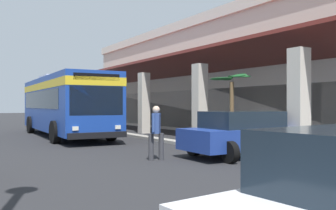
{
  "coord_description": "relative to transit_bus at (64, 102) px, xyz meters",
  "views": [
    {
      "loc": [
        21.95,
        -5.69,
        1.68
      ],
      "look_at": [
        5.56,
        4.34,
        1.67
      ],
      "focal_mm": 39.18,
      "sensor_mm": 36.0,
      "label": 1
    }
  ],
  "objects": [
    {
      "name": "ground",
      "position": [
        -2.21,
        8.16,
        -1.85
      ],
      "size": [
        120.0,
        120.0,
        0.0
      ],
      "primitive_type": "plane",
      "color": "#262628"
    },
    {
      "name": "transit_bus",
      "position": [
        0.0,
        0.0,
        0.0
      ],
      "size": [
        11.3,
        3.13,
        3.34
      ],
      "color": "#193D9E",
      "rests_on": "ground"
    },
    {
      "name": "parked_sedan_blue",
      "position": [
        10.82,
        2.91,
        -1.1
      ],
      "size": [
        2.47,
        4.42,
        1.47
      ],
      "color": "navy",
      "rests_on": "ground"
    },
    {
      "name": "pedestrian",
      "position": [
        10.06,
        -0.03,
        -0.93
      ],
      "size": [
        0.51,
        0.51,
        1.65
      ],
      "color": "#38383D",
      "rests_on": "ground"
    },
    {
      "name": "potted_palm",
      "position": [
        8.96,
        3.96,
        -1.19
      ],
      "size": [
        1.72,
        1.54,
        2.88
      ],
      "color": "gray",
      "rests_on": "ground"
    },
    {
      "name": "plaza_building",
      "position": [
        0.45,
        12.66,
        1.71
      ],
      "size": [
        28.13,
        13.79,
        7.11
      ],
      "color": "beige",
      "rests_on": "ground"
    },
    {
      "name": "curb_strip",
      "position": [
        0.45,
        3.04,
        -1.79
      ],
      "size": [
        33.4,
        0.5,
        0.12
      ],
      "primitive_type": "cube",
      "color": "#9E998E",
      "rests_on": "ground"
    }
  ]
}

